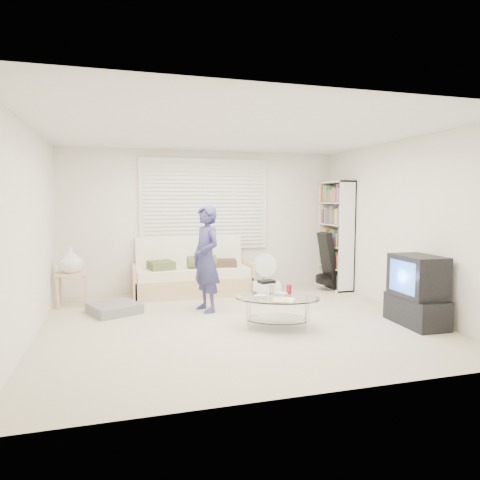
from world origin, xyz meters
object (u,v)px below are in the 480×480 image
object	(u,v)px
bookshelf	(336,235)
tv_unit	(417,291)
futon_sofa	(192,276)
coffee_table	(277,303)

from	to	relation	value
bookshelf	tv_unit	xyz separation A→B (m)	(-0.13, -2.42, -0.54)
futon_sofa	coffee_table	size ratio (longest dim) A/B	1.61
bookshelf	coffee_table	xyz separation A→B (m)	(-1.92, -2.05, -0.66)
tv_unit	bookshelf	bearing A→B (deg)	87.04
tv_unit	coffee_table	world-z (taller)	tv_unit
bookshelf	futon_sofa	bearing A→B (deg)	175.30
bookshelf	tv_unit	size ratio (longest dim) A/B	2.16
futon_sofa	coffee_table	world-z (taller)	futon_sofa
futon_sofa	tv_unit	size ratio (longest dim) A/B	2.21
futon_sofa	tv_unit	distance (m)	3.63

